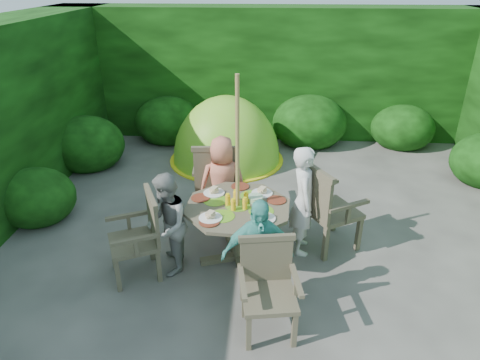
# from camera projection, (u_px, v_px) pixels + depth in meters

# --- Properties ---
(ground) EXTENTS (60.00, 60.00, 0.00)m
(ground) POSITION_uv_depth(u_px,v_px,m) (281.00, 234.00, 5.59)
(ground) COLOR #45423E
(ground) RESTS_ON ground
(hedge_enclosure) EXTENTS (9.00, 9.00, 2.50)m
(hedge_enclosure) POSITION_uv_depth(u_px,v_px,m) (283.00, 112.00, 6.23)
(hedge_enclosure) COLOR black
(hedge_enclosure) RESTS_ON ground
(patio_table) EXTENTS (1.58, 1.58, 0.87)m
(patio_table) POSITION_uv_depth(u_px,v_px,m) (238.00, 214.00, 4.86)
(patio_table) COLOR #433C2B
(patio_table) RESTS_ON ground
(parasol_pole) EXTENTS (0.06, 0.06, 2.20)m
(parasol_pole) POSITION_uv_depth(u_px,v_px,m) (238.00, 176.00, 4.64)
(parasol_pole) COLOR olive
(parasol_pole) RESTS_ON ground
(garden_chair_right) EXTENTS (0.80, 0.83, 1.06)m
(garden_chair_right) POSITION_uv_depth(u_px,v_px,m) (326.00, 207.00, 5.11)
(garden_chair_right) COLOR #433C2B
(garden_chair_right) RESTS_ON ground
(garden_chair_left) EXTENTS (0.69, 0.72, 0.94)m
(garden_chair_left) POSITION_uv_depth(u_px,v_px,m) (140.00, 235.00, 4.67)
(garden_chair_left) COLOR #433C2B
(garden_chair_left) RESTS_ON ground
(garden_chair_back) EXTENTS (0.67, 0.61, 1.04)m
(garden_chair_back) POSITION_uv_depth(u_px,v_px,m) (217.00, 178.00, 5.83)
(garden_chair_back) COLOR #433C2B
(garden_chair_back) RESTS_ON ground
(garden_chair_front) EXTENTS (0.60, 0.55, 0.90)m
(garden_chair_front) POSITION_uv_depth(u_px,v_px,m) (268.00, 285.00, 3.96)
(garden_chair_front) COLOR #433C2B
(garden_chair_front) RESTS_ON ground
(child_right) EXTENTS (0.33, 0.50, 1.35)m
(child_right) POSITION_uv_depth(u_px,v_px,m) (304.00, 201.00, 5.01)
(child_right) COLOR silver
(child_right) RESTS_ON ground
(child_left) EXTENTS (0.55, 0.65, 1.19)m
(child_left) POSITION_uv_depth(u_px,v_px,m) (167.00, 225.00, 4.69)
(child_left) COLOR gray
(child_left) RESTS_ON ground
(child_back) EXTENTS (0.69, 0.53, 1.25)m
(child_back) POSITION_uv_depth(u_px,v_px,m) (223.00, 183.00, 5.55)
(child_back) COLOR #DC785B
(child_back) RESTS_ON ground
(child_front) EXTENTS (0.76, 0.43, 1.22)m
(child_front) POSITION_uv_depth(u_px,v_px,m) (258.00, 255.00, 4.16)
(child_front) COLOR #4EB6A7
(child_front) RESTS_ON ground
(dome_tent) EXTENTS (2.22, 2.22, 2.34)m
(dome_tent) POSITION_uv_depth(u_px,v_px,m) (227.00, 160.00, 7.79)
(dome_tent) COLOR #84D328
(dome_tent) RESTS_ON ground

